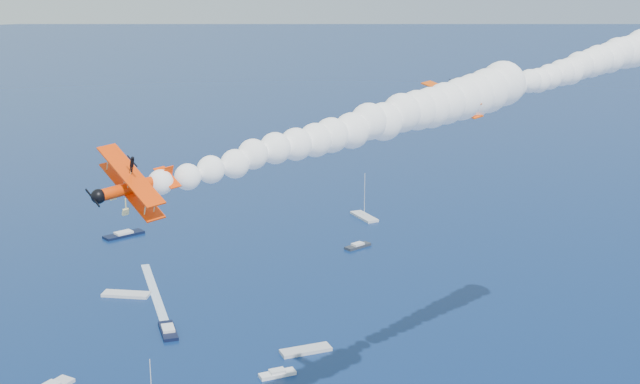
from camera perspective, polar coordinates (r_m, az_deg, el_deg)
biplane_lead at (r=109.32m, az=8.85°, el=5.83°), size 10.00×11.48×7.60m
biplane_trail at (r=79.38m, az=-12.17°, el=0.35°), size 10.12×12.15×9.50m
smoke_trail_lead at (r=131.63m, az=16.54°, el=7.89°), size 56.40×29.99×9.97m
smoke_trail_trail at (r=94.77m, az=2.63°, el=4.38°), size 56.24×26.57×9.97m
spectator_boats at (r=180.67m, az=-16.35°, el=-9.84°), size 201.19×156.16×0.70m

